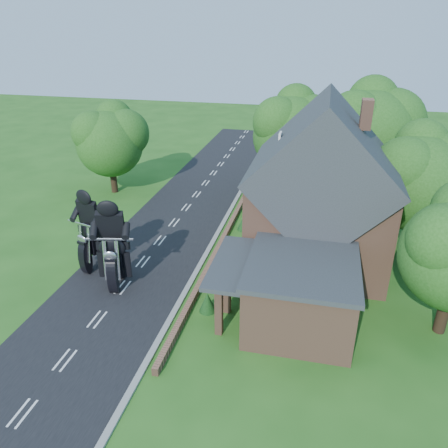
% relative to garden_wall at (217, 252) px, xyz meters
% --- Properties ---
extents(ground, '(120.00, 120.00, 0.00)m').
position_rel_garden_wall_xyz_m(ground, '(-4.30, -5.00, -0.20)').
color(ground, '#235618').
rests_on(ground, ground).
extents(road, '(7.00, 80.00, 0.02)m').
position_rel_garden_wall_xyz_m(road, '(-4.30, -5.00, -0.19)').
color(road, black).
rests_on(road, ground).
extents(kerb, '(0.30, 80.00, 0.12)m').
position_rel_garden_wall_xyz_m(kerb, '(-0.65, -5.00, -0.14)').
color(kerb, gray).
rests_on(kerb, ground).
extents(garden_wall, '(0.30, 22.00, 0.40)m').
position_rel_garden_wall_xyz_m(garden_wall, '(0.00, 0.00, 0.00)').
color(garden_wall, '#8D5E47').
rests_on(garden_wall, ground).
extents(house, '(9.54, 8.64, 10.24)m').
position_rel_garden_wall_xyz_m(house, '(6.19, 1.00, 4.14)').
color(house, '#8D5E47').
rests_on(house, ground).
extents(annex, '(7.05, 5.94, 3.44)m').
position_rel_garden_wall_xyz_m(annex, '(5.57, -5.80, 1.57)').
color(annex, '#8D5E47').
rests_on(annex, ground).
extents(tree_house_right, '(6.51, 6.00, 8.40)m').
position_rel_garden_wall_xyz_m(tree_house_right, '(12.35, 3.62, 4.99)').
color(tree_house_right, black).
rests_on(tree_house_right, ground).
extents(tree_behind_house, '(7.81, 7.20, 10.08)m').
position_rel_garden_wall_xyz_m(tree_behind_house, '(9.88, 11.14, 6.03)').
color(tree_behind_house, black).
rests_on(tree_behind_house, ground).
extents(tree_behind_left, '(6.94, 6.40, 9.16)m').
position_rel_garden_wall_xyz_m(tree_behind_left, '(3.86, 12.13, 5.53)').
color(tree_behind_left, black).
rests_on(tree_behind_left, ground).
extents(tree_far_road, '(6.08, 5.60, 7.84)m').
position_rel_garden_wall_xyz_m(tree_far_road, '(-11.16, 9.11, 4.64)').
color(tree_far_road, black).
rests_on(tree_far_road, ground).
extents(shrub_a, '(0.90, 0.90, 1.10)m').
position_rel_garden_wall_xyz_m(shrub_a, '(1.00, -6.00, 0.35)').
color(shrub_a, '#103412').
rests_on(shrub_a, ground).
extents(shrub_b, '(0.90, 0.90, 1.10)m').
position_rel_garden_wall_xyz_m(shrub_b, '(1.00, -3.50, 0.35)').
color(shrub_b, '#103412').
rests_on(shrub_b, ground).
extents(shrub_c, '(0.90, 0.90, 1.10)m').
position_rel_garden_wall_xyz_m(shrub_c, '(1.00, -1.00, 0.35)').
color(shrub_c, '#103412').
rests_on(shrub_c, ground).
extents(shrub_d, '(0.90, 0.90, 1.10)m').
position_rel_garden_wall_xyz_m(shrub_d, '(1.00, 4.00, 0.35)').
color(shrub_d, '#103412').
rests_on(shrub_d, ground).
extents(shrub_e, '(0.90, 0.90, 1.10)m').
position_rel_garden_wall_xyz_m(shrub_e, '(1.00, 6.50, 0.35)').
color(shrub_e, '#103412').
rests_on(shrub_e, ground).
extents(shrub_f, '(0.90, 0.90, 1.10)m').
position_rel_garden_wall_xyz_m(shrub_f, '(1.00, 9.00, 0.35)').
color(shrub_f, '#103412').
rests_on(shrub_f, ground).
extents(motorcycle_lead, '(0.79, 1.77, 1.60)m').
position_rel_garden_wall_xyz_m(motorcycle_lead, '(-4.65, -4.86, 0.60)').
color(motorcycle_lead, black).
rests_on(motorcycle_lead, ground).
extents(motorcycle_follow, '(0.86, 1.72, 1.55)m').
position_rel_garden_wall_xyz_m(motorcycle_follow, '(-6.82, -3.35, 0.58)').
color(motorcycle_follow, black).
rests_on(motorcycle_follow, ground).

